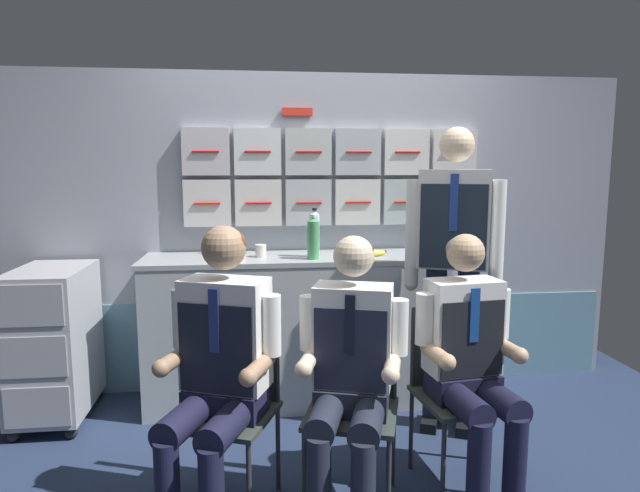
# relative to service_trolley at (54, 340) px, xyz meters

# --- Properties ---
(galley_bulkhead) EXTENTS (4.20, 0.14, 2.15)m
(galley_bulkhead) POSITION_rel_service_trolley_xyz_m (1.67, 0.39, 0.58)
(galley_bulkhead) COLOR #969CAB
(galley_bulkhead) RESTS_ON ground
(galley_counter) EXTENTS (1.93, 0.53, 0.97)m
(galley_counter) POSITION_rel_service_trolley_xyz_m (1.47, 0.11, -0.02)
(galley_counter) COLOR #ABB3B5
(galley_counter) RESTS_ON ground
(service_trolley) EXTENTS (0.40, 0.65, 0.94)m
(service_trolley) POSITION_rel_service_trolley_xyz_m (0.00, 0.00, 0.00)
(service_trolley) COLOR black
(service_trolley) RESTS_ON ground
(folding_chair_left) EXTENTS (0.52, 0.52, 0.84)m
(folding_chair_left) POSITION_rel_service_trolley_xyz_m (1.11, -0.92, 0.02)
(folding_chair_left) COLOR #2D2D33
(folding_chair_left) RESTS_ON ground
(crew_member_left) EXTENTS (0.56, 0.70, 1.28)m
(crew_member_left) POSITION_rel_service_trolley_xyz_m (1.05, -1.07, 0.21)
(crew_member_left) COLOR black
(crew_member_left) RESTS_ON ground
(folding_chair_right) EXTENTS (0.50, 0.50, 0.84)m
(folding_chair_right) POSITION_rel_service_trolley_xyz_m (1.66, -0.96, 0.02)
(folding_chair_right) COLOR #2D2D33
(folding_chair_right) RESTS_ON ground
(crew_member_right) EXTENTS (0.51, 0.65, 1.24)m
(crew_member_right) POSITION_rel_service_trolley_xyz_m (1.61, -1.11, 0.18)
(crew_member_right) COLOR black
(crew_member_right) RESTS_ON ground
(folding_chair_by_counter) EXTENTS (0.45, 0.45, 0.84)m
(folding_chair_by_counter) POSITION_rel_service_trolley_xyz_m (2.17, -0.86, 0.02)
(folding_chair_by_counter) COLOR #2D2D33
(folding_chair_by_counter) RESTS_ON ground
(crew_member_by_counter) EXTENTS (0.48, 0.61, 1.22)m
(crew_member_by_counter) POSITION_rel_service_trolley_xyz_m (2.19, -1.02, 0.17)
(crew_member_by_counter) COLOR black
(crew_member_by_counter) RESTS_ON ground
(crew_member_standing) EXTENTS (0.51, 0.38, 1.75)m
(crew_member_standing) POSITION_rel_service_trolley_xyz_m (2.34, -0.37, 0.56)
(crew_member_standing) COLOR black
(crew_member_standing) RESTS_ON ground
(water_bottle_tall) EXTENTS (0.07, 0.07, 0.28)m
(water_bottle_tall) POSITION_rel_service_trolley_xyz_m (1.57, -0.02, 0.60)
(water_bottle_tall) COLOR #49985C
(water_bottle_tall) RESTS_ON galley_counter
(water_bottle_blue_cap) EXTENTS (0.06, 0.06, 0.31)m
(water_bottle_blue_cap) POSITION_rel_service_trolley_xyz_m (1.59, 0.07, 0.61)
(water_bottle_blue_cap) COLOR silver
(water_bottle_blue_cap) RESTS_ON galley_counter
(paper_cup_tan) EXTENTS (0.06, 0.06, 0.07)m
(paper_cup_tan) POSITION_rel_service_trolley_xyz_m (1.12, 0.01, 0.50)
(paper_cup_tan) COLOR tan
(paper_cup_tan) RESTS_ON galley_counter
(paper_cup_blue) EXTENTS (0.07, 0.07, 0.08)m
(paper_cup_blue) POSITION_rel_service_trolley_xyz_m (1.25, 0.10, 0.51)
(paper_cup_blue) COLOR silver
(paper_cup_blue) RESTS_ON galley_counter
(coffee_cup_white) EXTENTS (0.07, 0.07, 0.08)m
(coffee_cup_white) POSITION_rel_service_trolley_xyz_m (1.82, 0.21, 0.51)
(coffee_cup_white) COLOR silver
(coffee_cup_white) RESTS_ON galley_counter
(espresso_cup_small) EXTENTS (0.06, 0.06, 0.07)m
(espresso_cup_small) POSITION_rel_service_trolley_xyz_m (0.92, 0.29, 0.50)
(espresso_cup_small) COLOR white
(espresso_cup_small) RESTS_ON galley_counter
(snack_banana) EXTENTS (0.17, 0.10, 0.04)m
(snack_banana) POSITION_rel_service_trolley_xyz_m (1.97, 0.03, 0.49)
(snack_banana) COLOR yellow
(snack_banana) RESTS_ON galley_counter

